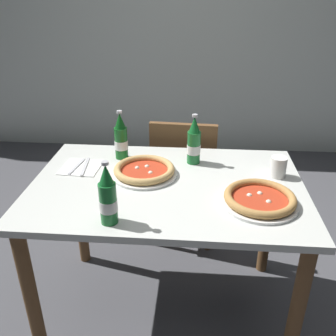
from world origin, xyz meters
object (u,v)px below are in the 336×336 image
at_px(dining_table_main, 167,205).
at_px(pizza_marinara_far, 260,199).
at_px(beer_bottle_right, 121,139).
at_px(paper_cup, 278,167).
at_px(beer_bottle_center, 108,198).
at_px(beer_bottle_left, 194,143).
at_px(napkin_with_cutlery, 81,167).
at_px(chair_behind_table, 184,174).
at_px(pizza_margherita_near, 144,171).

xyz_separation_m(dining_table_main, pizza_marinara_far, (0.38, -0.14, 0.14)).
bearing_deg(beer_bottle_right, dining_table_main, -44.84).
bearing_deg(paper_cup, beer_bottle_center, -148.48).
distance_m(dining_table_main, beer_bottle_left, 0.33).
bearing_deg(pizza_marinara_far, paper_cup, 65.05).
relative_size(dining_table_main, napkin_with_cutlery, 6.30).
relative_size(chair_behind_table, paper_cup, 8.95).
distance_m(pizza_margherita_near, napkin_with_cutlery, 0.32).
xyz_separation_m(pizza_margherita_near, pizza_marinara_far, (0.49, -0.21, -0.00)).
xyz_separation_m(beer_bottle_right, paper_cup, (0.74, -0.14, -0.06)).
relative_size(chair_behind_table, pizza_margherita_near, 2.81).
xyz_separation_m(dining_table_main, chair_behind_table, (0.05, 0.61, -0.15)).
xyz_separation_m(pizza_margherita_near, beer_bottle_left, (0.22, 0.15, 0.08)).
distance_m(dining_table_main, beer_bottle_right, 0.41).
xyz_separation_m(pizza_margherita_near, napkin_with_cutlery, (-0.31, 0.05, -0.02)).
bearing_deg(beer_bottle_center, pizza_margherita_near, 78.91).
distance_m(pizza_margherita_near, beer_bottle_left, 0.28).
bearing_deg(dining_table_main, beer_bottle_center, -120.82).
xyz_separation_m(beer_bottle_left, beer_bottle_center, (-0.30, -0.53, 0.00)).
relative_size(chair_behind_table, pizza_marinara_far, 2.75).
height_order(pizza_marinara_far, beer_bottle_center, beer_bottle_center).
bearing_deg(beer_bottle_right, paper_cup, -10.84).
bearing_deg(beer_bottle_center, pizza_marinara_far, 17.06).
bearing_deg(pizza_margherita_near, napkin_with_cutlery, 171.14).
bearing_deg(beer_bottle_center, napkin_with_cutlery, 118.75).
bearing_deg(chair_behind_table, beer_bottle_center, 78.68).
xyz_separation_m(dining_table_main, beer_bottle_right, (-0.25, 0.25, 0.22)).
bearing_deg(dining_table_main, beer_bottle_right, 135.16).
bearing_deg(beer_bottle_left, pizza_marinara_far, -53.02).
relative_size(beer_bottle_center, paper_cup, 2.60).
bearing_deg(pizza_margherita_near, beer_bottle_right, 128.21).
relative_size(dining_table_main, beer_bottle_center, 4.86).
bearing_deg(pizza_marinara_far, dining_table_main, 160.16).
distance_m(pizza_margherita_near, pizza_marinara_far, 0.54).
bearing_deg(beer_bottle_left, beer_bottle_right, 175.84).
distance_m(dining_table_main, paper_cup, 0.53).
bearing_deg(pizza_marinara_far, beer_bottle_left, 126.98).
xyz_separation_m(dining_table_main, pizza_margherita_near, (-0.11, 0.07, 0.14)).
bearing_deg(paper_cup, napkin_with_cutlery, 179.07).
distance_m(pizza_margherita_near, beer_bottle_center, 0.40).
xyz_separation_m(chair_behind_table, beer_bottle_center, (-0.24, -0.92, 0.37)).
xyz_separation_m(pizza_marinara_far, paper_cup, (0.11, 0.24, 0.03)).
bearing_deg(beer_bottle_right, chair_behind_table, 49.90).
height_order(dining_table_main, pizza_margherita_near, pizza_margherita_near).
xyz_separation_m(beer_bottle_left, beer_bottle_right, (-0.36, 0.03, 0.00)).
height_order(pizza_marinara_far, paper_cup, paper_cup).
height_order(pizza_margherita_near, beer_bottle_right, beer_bottle_right).
bearing_deg(napkin_with_cutlery, beer_bottle_left, 10.74).
height_order(beer_bottle_center, paper_cup, beer_bottle_center).
distance_m(pizza_marinara_far, beer_bottle_left, 0.46).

